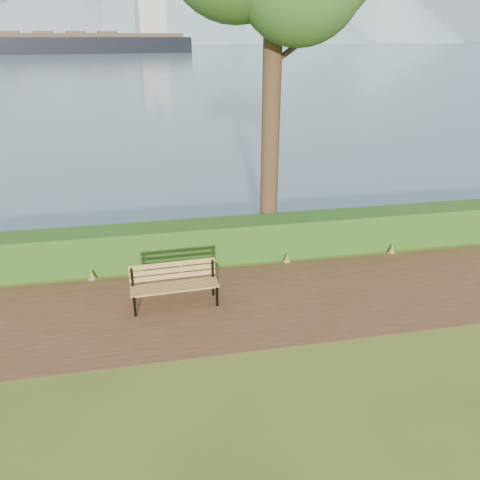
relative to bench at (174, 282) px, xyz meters
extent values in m
plane|color=#445A19|center=(1.33, -0.59, -0.53)|extent=(140.00, 140.00, 0.00)
cube|color=#4F2C1B|center=(1.33, -0.29, -0.53)|extent=(40.00, 3.40, 0.01)
cube|color=#1D4814|center=(1.33, 2.01, -0.03)|extent=(32.00, 0.85, 1.00)
cube|color=#466271|center=(1.33, 259.41, -0.53)|extent=(700.00, 510.00, 0.00)
cone|color=#7B92A4|center=(-58.67, 394.41, 23.47)|extent=(160.00, 160.00, 48.00)
cone|color=#7B92A4|center=(21.33, 404.41, 30.47)|extent=(190.00, 190.00, 62.00)
cone|color=#7B92A4|center=(111.33, 399.41, 24.47)|extent=(170.00, 170.00, 50.00)
cone|color=#7B92A4|center=(201.33, 409.41, 28.47)|extent=(150.00, 150.00, 58.00)
cone|color=#7B92A4|center=(-8.67, 429.41, 16.97)|extent=(120.00, 120.00, 35.00)
cone|color=#7B92A4|center=(151.33, 424.41, 19.47)|extent=(130.00, 130.00, 40.00)
cube|color=black|center=(-0.84, -0.36, -0.30)|extent=(0.05, 0.06, 0.46)
cube|color=black|center=(-0.86, 0.09, -0.09)|extent=(0.05, 0.06, 0.88)
cube|color=black|center=(-0.85, -0.14, -0.10)|extent=(0.08, 0.53, 0.05)
cube|color=black|center=(0.87, -0.28, -0.30)|extent=(0.05, 0.06, 0.46)
cube|color=black|center=(0.85, 0.17, -0.09)|extent=(0.05, 0.06, 0.88)
cube|color=black|center=(0.86, -0.05, -0.10)|extent=(0.08, 0.53, 0.05)
cube|color=#B07D44|center=(0.01, -0.29, -0.07)|extent=(1.84, 0.18, 0.04)
cube|color=#B07D44|center=(0.01, -0.16, -0.07)|extent=(1.84, 0.18, 0.04)
cube|color=#B07D44|center=(0.00, -0.03, -0.07)|extent=(1.84, 0.18, 0.04)
cube|color=#B07D44|center=(0.00, 0.10, -0.07)|extent=(1.84, 0.18, 0.04)
cube|color=#B07D44|center=(-0.01, 0.16, 0.05)|extent=(1.84, 0.13, 0.11)
cube|color=#B07D44|center=(-0.01, 0.16, 0.19)|extent=(1.84, 0.13, 0.11)
cube|color=#B07D44|center=(-0.01, 0.16, 0.34)|extent=(1.84, 0.13, 0.11)
cylinder|color=#352115|center=(2.72, 2.63, 3.61)|extent=(0.46, 0.46, 8.28)
cylinder|color=#352115|center=(3.24, 2.63, 4.53)|extent=(1.21, 0.14, 0.90)
cylinder|color=#352115|center=(2.26, 2.74, 5.10)|extent=(0.94, 0.43, 0.83)
cube|color=black|center=(-18.12, 160.90, 0.94)|extent=(69.08, 22.81, 6.83)
cube|color=#4B3A2D|center=(-18.12, 160.90, 4.94)|extent=(63.52, 20.77, 1.17)
cube|color=beige|center=(3.37, 164.82, 10.20)|extent=(10.08, 9.49, 10.73)
cube|color=brown|center=(-39.61, 156.98, 5.72)|extent=(6.91, 7.38, 0.78)
cube|color=brown|center=(-30.01, 158.73, 5.72)|extent=(6.91, 7.38, 0.78)
cube|color=brown|center=(-20.42, 160.48, 5.72)|extent=(6.91, 7.38, 0.78)
cube|color=brown|center=(-10.83, 162.23, 5.72)|extent=(6.91, 7.38, 0.78)
camera|label=1|loc=(-0.30, -8.83, 4.79)|focal=35.00mm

